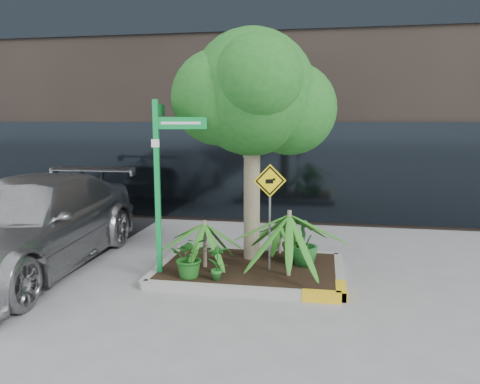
% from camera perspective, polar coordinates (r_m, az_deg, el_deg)
% --- Properties ---
extents(ground, '(80.00, 80.00, 0.00)m').
position_cam_1_polar(ground, '(8.37, -0.54, -10.48)').
color(ground, gray).
rests_on(ground, ground).
extents(planter, '(3.35, 2.36, 0.15)m').
position_cam_1_polar(planter, '(8.56, 1.34, -9.33)').
color(planter, '#9E9E99').
rests_on(planter, ground).
extents(tree, '(2.97, 2.63, 4.45)m').
position_cam_1_polar(tree, '(8.68, 1.51, 12.00)').
color(tree, gray).
rests_on(tree, ground).
extents(palm_front, '(1.26, 1.26, 1.40)m').
position_cam_1_polar(palm_front, '(7.83, 6.05, -2.77)').
color(palm_front, gray).
rests_on(palm_front, ground).
extents(palm_left, '(0.95, 0.95, 1.06)m').
position_cam_1_polar(palm_left, '(8.34, -4.35, -3.87)').
color(palm_left, gray).
rests_on(palm_left, ground).
extents(palm_back, '(0.69, 0.69, 0.77)m').
position_cam_1_polar(palm_back, '(9.23, 4.88, -4.00)').
color(palm_back, gray).
rests_on(palm_back, ground).
extents(parked_car, '(2.60, 5.95, 1.70)m').
position_cam_1_polar(parked_car, '(9.49, -24.41, -3.63)').
color(parked_car, '#A7A8AC').
rests_on(parked_car, ground).
extents(shrub_a, '(0.81, 0.81, 0.72)m').
position_cam_1_polar(shrub_a, '(7.92, -6.06, -7.82)').
color(shrub_a, '#1B5D1A').
rests_on(shrub_a, planter).
extents(shrub_b, '(0.70, 0.70, 0.88)m').
position_cam_1_polar(shrub_b, '(8.57, 7.85, -5.98)').
color(shrub_b, '#1C5D21').
rests_on(shrub_b, planter).
extents(shrub_c, '(0.42, 0.42, 0.62)m').
position_cam_1_polar(shrub_c, '(7.76, -2.80, -8.51)').
color(shrub_c, '#216B23').
rests_on(shrub_c, planter).
extents(shrub_d, '(0.53, 0.53, 0.80)m').
position_cam_1_polar(shrub_d, '(8.73, 6.31, -5.93)').
color(shrub_d, '#275518').
rests_on(shrub_d, planter).
extents(street_sign_post, '(1.00, 0.91, 3.10)m').
position_cam_1_polar(street_sign_post, '(8.05, -9.58, 2.62)').
color(street_sign_post, '#0E9F40').
rests_on(street_sign_post, ground).
extents(cattle_sign, '(0.55, 0.20, 1.87)m').
position_cam_1_polar(cattle_sign, '(8.07, 3.66, -0.86)').
color(cattle_sign, slate).
rests_on(cattle_sign, ground).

